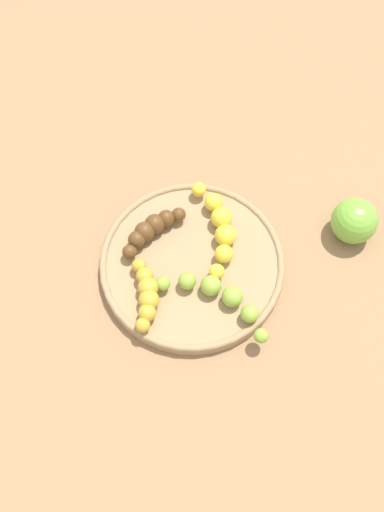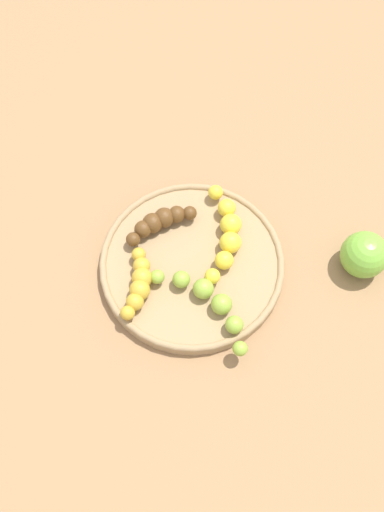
{
  "view_description": "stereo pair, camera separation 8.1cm",
  "coord_description": "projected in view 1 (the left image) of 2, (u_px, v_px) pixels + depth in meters",
  "views": [
    {
      "loc": [
        0.33,
        0.12,
        0.76
      ],
      "look_at": [
        0.0,
        0.0,
        0.04
      ],
      "focal_mm": 40.2,
      "sensor_mm": 36.0,
      "label": 1
    },
    {
      "loc": [
        0.3,
        0.19,
        0.76
      ],
      "look_at": [
        0.0,
        0.0,
        0.04
      ],
      "focal_mm": 40.2,
      "sensor_mm": 36.0,
      "label": 2
    }
  ],
  "objects": [
    {
      "name": "banana_yellow",
      "position": [
        219.0,
        227.0,
        0.83
      ],
      "size": [
        0.14,
        0.09,
        0.03
      ],
      "rotation": [
        0.0,
        0.0,
        2.09
      ],
      "color": "yellow",
      "rests_on": "fruit_bowl"
    },
    {
      "name": "ground_plane",
      "position": [
        192.0,
        267.0,
        0.84
      ],
      "size": [
        2.4,
        2.4,
        0.0
      ],
      "primitive_type": "plane",
      "color": "#936D47"
    },
    {
      "name": "banana_green",
      "position": [
        219.0,
        296.0,
        0.79
      ],
      "size": [
        0.07,
        0.17,
        0.03
      ],
      "rotation": [
        0.0,
        0.0,
        2.96
      ],
      "color": "#8CAD38",
      "rests_on": "fruit_bowl"
    },
    {
      "name": "banana_overripe",
      "position": [
        151.0,
        229.0,
        0.83
      ],
      "size": [
        0.1,
        0.07,
        0.03
      ],
      "rotation": [
        0.0,
        0.0,
        4.2
      ],
      "color": "#593819",
      "rests_on": "fruit_bowl"
    },
    {
      "name": "apple_green",
      "position": [
        354.0,
        221.0,
        0.84
      ],
      "size": [
        0.07,
        0.07,
        0.07
      ],
      "primitive_type": "sphere",
      "color": "#72B238",
      "rests_on": "ground_plane"
    },
    {
      "name": "banana_spotted",
      "position": [
        146.0,
        294.0,
        0.79
      ],
      "size": [
        0.1,
        0.06,
        0.03
      ],
      "rotation": [
        0.0,
        0.0,
        2.01
      ],
      "color": "gold",
      "rests_on": "fruit_bowl"
    },
    {
      "name": "fruit_bowl",
      "position": [
        192.0,
        264.0,
        0.83
      ],
      "size": [
        0.27,
        0.27,
        0.02
      ],
      "color": "#A08259",
      "rests_on": "ground_plane"
    }
  ]
}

